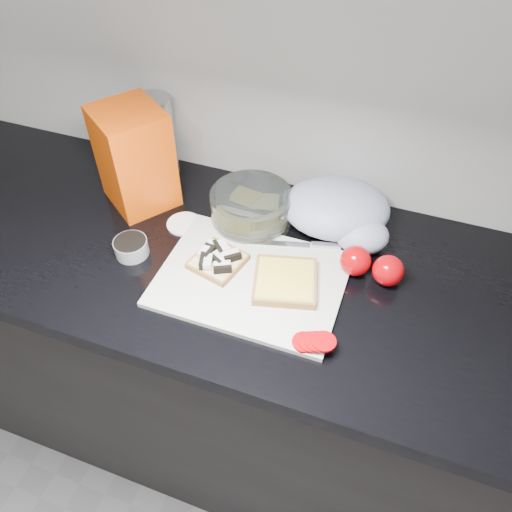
{
  "coord_description": "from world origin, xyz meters",
  "views": [
    {
      "loc": [
        0.37,
        0.46,
        1.73
      ],
      "look_at": [
        0.12,
        1.17,
        0.95
      ],
      "focal_mm": 35.0,
      "sensor_mm": 36.0,
      "label": 1
    }
  ],
  "objects_px": {
    "cutting_board": "(251,279)",
    "glass_bowl": "(251,208)",
    "bread_bag": "(135,158)",
    "steel_canister": "(158,137)"
  },
  "relations": [
    {
      "from": "glass_bowl",
      "to": "bread_bag",
      "type": "height_order",
      "value": "bread_bag"
    },
    {
      "from": "cutting_board",
      "to": "glass_bowl",
      "type": "distance_m",
      "value": 0.2
    },
    {
      "from": "cutting_board",
      "to": "glass_bowl",
      "type": "relative_size",
      "value": 2.01
    },
    {
      "from": "glass_bowl",
      "to": "steel_canister",
      "type": "relative_size",
      "value": 0.9
    },
    {
      "from": "bread_bag",
      "to": "steel_canister",
      "type": "bearing_deg",
      "value": 128.4
    },
    {
      "from": "glass_bowl",
      "to": "steel_canister",
      "type": "distance_m",
      "value": 0.33
    },
    {
      "from": "cutting_board",
      "to": "glass_bowl",
      "type": "bearing_deg",
      "value": 110.22
    },
    {
      "from": "bread_bag",
      "to": "steel_canister",
      "type": "xyz_separation_m",
      "value": [
        -0.01,
        0.12,
        -0.02
      ]
    },
    {
      "from": "glass_bowl",
      "to": "cutting_board",
      "type": "bearing_deg",
      "value": -69.78
    },
    {
      "from": "glass_bowl",
      "to": "bread_bag",
      "type": "xyz_separation_m",
      "value": [
        -0.3,
        -0.02,
        0.09
      ]
    }
  ]
}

